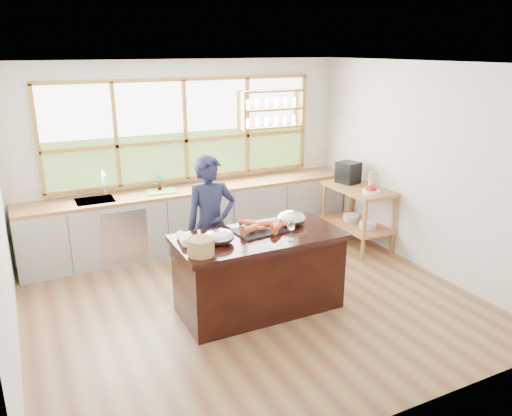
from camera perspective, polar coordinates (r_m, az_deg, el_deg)
ground_plane at (r=6.00m, az=-0.53°, el=-10.52°), size 5.00×5.00×0.00m
room_shell at (r=5.86m, az=-2.55°, el=7.01°), size 5.02×4.52×2.71m
back_counter at (r=7.47m, az=-7.12°, el=-1.00°), size 4.90×0.63×0.90m
right_shelf_unit at (r=7.55m, az=11.61°, el=0.17°), size 0.62×1.10×0.90m
island at (r=5.64m, az=0.34°, el=-7.33°), size 1.85×0.90×0.90m
cook at (r=5.97m, az=-5.15°, el=-1.91°), size 0.64×0.45×1.68m
potted_plant at (r=7.23m, az=-11.01°, el=2.89°), size 0.15×0.13×0.25m
cutting_board at (r=7.21m, az=-10.77°, el=1.89°), size 0.43×0.34×0.01m
espresso_machine at (r=7.65m, az=10.49°, el=4.02°), size 0.34×0.36×0.32m
wine_bottle at (r=7.33m, az=12.97°, el=3.04°), size 0.08×0.08×0.27m
fruit_bowl at (r=7.18m, az=13.06°, el=1.96°), size 0.24×0.24×0.11m
slate_board at (r=5.57m, az=0.36°, el=-2.58°), size 0.59×0.46×0.02m
lobster_pile at (r=5.56m, az=0.58°, el=-2.08°), size 0.52×0.44×0.08m
mixing_bowl_left at (r=5.24m, az=-4.24°, el=-3.29°), size 0.32×0.32×0.16m
mixing_bowl_right at (r=5.79m, az=4.08°, el=-1.16°), size 0.34×0.34×0.16m
wine_glass at (r=5.26m, az=4.03°, el=-2.11°), size 0.08×0.08×0.22m
wicker_basket at (r=4.95m, az=-6.32°, el=-4.42°), size 0.27×0.27×0.17m
parchment_roll at (r=5.31m, az=-8.40°, el=-3.49°), size 0.12×0.31×0.08m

